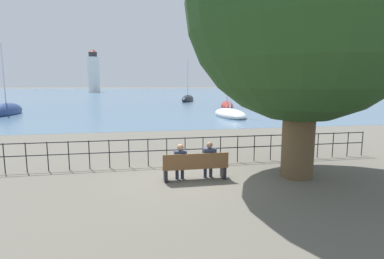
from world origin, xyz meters
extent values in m
plane|color=#605B51|center=(0.00, 0.00, 0.00)|extent=(1000.00, 1000.00, 0.00)
cube|color=slate|center=(0.00, 160.61, 0.00)|extent=(600.00, 300.00, 0.01)
cylinder|color=brown|center=(3.39, -0.30, 1.47)|extent=(1.04, 1.04, 2.95)
sphere|color=#23471E|center=(3.39, -0.30, 5.56)|extent=(7.47, 7.47, 7.47)
cube|color=brown|center=(0.00, 0.00, 0.42)|extent=(2.09, 0.45, 0.05)
cube|color=brown|center=(0.00, -0.21, 0.68)|extent=(2.09, 0.04, 0.45)
cube|color=black|center=(-0.95, 0.00, 0.20)|extent=(0.10, 0.41, 0.40)
cube|color=black|center=(0.95, 0.00, 0.20)|extent=(0.10, 0.41, 0.40)
cylinder|color=#2D3347|center=(-0.56, 0.16, 0.23)|extent=(0.11, 0.11, 0.45)
cylinder|color=#2D3347|center=(-0.38, 0.16, 0.23)|extent=(0.11, 0.11, 0.45)
cube|color=#2D3347|center=(-0.47, 0.07, 0.50)|extent=(0.33, 0.26, 0.14)
cube|color=#2D3347|center=(-0.47, -0.02, 0.71)|extent=(0.39, 0.24, 0.52)
sphere|color=#A87A5B|center=(-0.47, -0.02, 1.09)|extent=(0.21, 0.21, 0.21)
cylinder|color=#2D3347|center=(0.38, 0.16, 0.23)|extent=(0.11, 0.11, 0.45)
cylinder|color=#2D3347|center=(0.57, 0.16, 0.23)|extent=(0.11, 0.11, 0.45)
cube|color=#2D3347|center=(0.47, 0.07, 0.50)|extent=(0.36, 0.26, 0.14)
cube|color=#2D3347|center=(0.47, -0.02, 0.73)|extent=(0.42, 0.24, 0.57)
sphere|color=#846047|center=(0.47, -0.02, 1.13)|extent=(0.20, 0.20, 0.20)
cylinder|color=black|center=(-6.33, 1.94, 0.53)|extent=(0.04, 0.04, 1.05)
cylinder|color=black|center=(-5.63, 1.94, 0.53)|extent=(0.04, 0.04, 1.05)
cylinder|color=black|center=(-4.92, 1.94, 0.53)|extent=(0.04, 0.04, 1.05)
cylinder|color=black|center=(-4.22, 1.94, 0.53)|extent=(0.04, 0.04, 1.05)
cylinder|color=black|center=(-3.52, 1.94, 0.53)|extent=(0.04, 0.04, 1.05)
cylinder|color=black|center=(-2.81, 1.94, 0.53)|extent=(0.04, 0.04, 1.05)
cylinder|color=black|center=(-2.11, 1.94, 0.53)|extent=(0.04, 0.04, 1.05)
cylinder|color=black|center=(-1.41, 1.94, 0.53)|extent=(0.04, 0.04, 1.05)
cylinder|color=black|center=(-0.70, 1.94, 0.53)|extent=(0.04, 0.04, 1.05)
cylinder|color=black|center=(0.00, 1.94, 0.53)|extent=(0.04, 0.04, 1.05)
cylinder|color=black|center=(0.70, 1.94, 0.53)|extent=(0.04, 0.04, 1.05)
cylinder|color=black|center=(1.41, 1.94, 0.53)|extent=(0.04, 0.04, 1.05)
cylinder|color=black|center=(2.11, 1.94, 0.53)|extent=(0.04, 0.04, 1.05)
cylinder|color=black|center=(2.81, 1.94, 0.53)|extent=(0.04, 0.04, 1.05)
cylinder|color=black|center=(3.52, 1.94, 0.53)|extent=(0.04, 0.04, 1.05)
cylinder|color=black|center=(4.22, 1.94, 0.53)|extent=(0.04, 0.04, 1.05)
cylinder|color=black|center=(4.92, 1.94, 0.53)|extent=(0.04, 0.04, 1.05)
cylinder|color=black|center=(5.63, 1.94, 0.53)|extent=(0.04, 0.04, 1.05)
cylinder|color=black|center=(6.33, 1.94, 0.53)|extent=(0.04, 0.04, 1.05)
cylinder|color=black|center=(7.03, 1.94, 0.53)|extent=(0.04, 0.04, 1.05)
cylinder|color=black|center=(7.74, 1.94, 0.53)|extent=(0.04, 0.04, 1.05)
cylinder|color=black|center=(0.00, 1.94, 1.02)|extent=(15.48, 0.04, 0.04)
cylinder|color=black|center=(0.00, 1.94, 0.58)|extent=(15.48, 0.04, 0.04)
ellipsoid|color=black|center=(7.86, 46.62, 0.36)|extent=(4.21, 7.39, 1.78)
cylinder|color=silver|center=(7.86, 46.62, 4.35)|extent=(0.14, 0.14, 6.91)
ellipsoid|color=maroon|center=(10.82, 31.41, 0.22)|extent=(3.99, 8.52, 1.11)
cylinder|color=silver|center=(10.82, 31.41, 4.40)|extent=(0.14, 0.14, 7.68)
ellipsoid|color=white|center=(7.18, 18.69, 0.23)|extent=(2.42, 6.48, 1.14)
cylinder|color=silver|center=(7.18, 18.69, 3.86)|extent=(0.14, 0.14, 6.58)
ellipsoid|color=navy|center=(-14.91, 24.60, 0.35)|extent=(2.10, 6.17, 1.74)
cylinder|color=silver|center=(-14.91, 24.60, 4.03)|extent=(0.14, 0.14, 6.32)
cylinder|color=white|center=(-19.08, 125.78, 7.45)|extent=(4.89, 4.89, 14.89)
cylinder|color=#2D2D33|center=(-19.08, 125.78, 15.80)|extent=(3.42, 3.42, 1.82)
cone|color=#4C1E19|center=(-19.08, 125.78, 17.44)|extent=(3.91, 3.91, 1.45)
camera|label=1|loc=(-1.81, -9.14, 3.01)|focal=28.00mm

